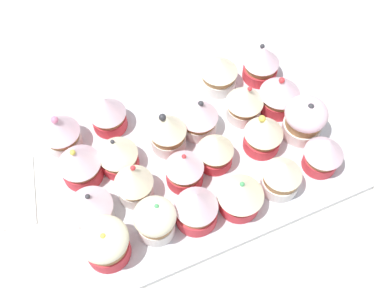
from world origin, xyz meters
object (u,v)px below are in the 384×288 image
(cupcake_3, at_px, (241,195))
(cupcake_8, at_px, (184,168))
(cupcake_2, at_px, (196,207))
(cupcake_1, at_px, (155,220))
(cupcake_4, at_px, (282,176))
(cupcake_17, at_px, (280,93))
(cupcake_16, at_px, (245,101))
(baking_tray, at_px, (192,156))
(cupcake_9, at_px, (215,150))
(cupcake_19, at_px, (107,112))
(cupcake_10, at_px, (264,133))
(cupcake_14, at_px, (168,131))
(cupcake_15, at_px, (199,117))
(cupcake_11, at_px, (305,119))
(cupcake_13, at_px, (118,154))
(cupcake_7, at_px, (134,183))
(cupcake_12, at_px, (79,163))
(cupcake_18, at_px, (60,130))
(cupcake_5, at_px, (324,153))
(cupcake_0, at_px, (105,243))
(cupcake_21, at_px, (261,62))
(cupcake_6, at_px, (91,207))
(cupcake_20, at_px, (219,73))

(cupcake_3, relative_size, cupcake_8, 1.00)
(cupcake_2, bearing_deg, cupcake_1, 174.62)
(cupcake_4, xyz_separation_m, cupcake_17, (0.07, 0.13, 0.00))
(cupcake_16, bearing_deg, cupcake_2, -136.88)
(baking_tray, xyz_separation_m, cupcake_16, (0.11, 0.03, 0.05))
(cupcake_4, distance_m, cupcake_9, 0.11)
(cupcake_19, bearing_deg, cupcake_2, -73.11)
(cupcake_10, distance_m, cupcake_14, 0.15)
(cupcake_9, height_order, cupcake_15, cupcake_15)
(cupcake_11, relative_size, cupcake_13, 1.17)
(cupcake_7, bearing_deg, cupcake_9, 1.86)
(baking_tray, xyz_separation_m, cupcake_17, (0.17, 0.03, 0.04))
(cupcake_4, height_order, cupcake_15, cupcake_15)
(cupcake_12, height_order, cupcake_18, cupcake_18)
(cupcake_13, bearing_deg, cupcake_2, -60.81)
(cupcake_4, relative_size, cupcake_19, 0.94)
(cupcake_10, bearing_deg, cupcake_14, 155.98)
(cupcake_8, relative_size, cupcake_16, 0.91)
(baking_tray, height_order, cupcake_13, cupcake_13)
(cupcake_3, relative_size, cupcake_10, 0.94)
(cupcake_14, xyz_separation_m, cupcake_16, (0.13, 0.00, -0.00))
(cupcake_10, bearing_deg, cupcake_5, -45.95)
(baking_tray, relative_size, cupcake_16, 5.95)
(cupcake_0, distance_m, cupcake_21, 0.40)
(cupcake_3, height_order, cupcake_14, cupcake_14)
(cupcake_3, xyz_separation_m, cupcake_10, (0.08, 0.08, 0.00))
(cupcake_5, relative_size, cupcake_19, 0.99)
(cupcake_5, distance_m, cupcake_12, 0.36)
(cupcake_9, xyz_separation_m, cupcake_11, (0.15, -0.01, 0.00))
(cupcake_3, bearing_deg, cupcake_14, 111.69)
(cupcake_16, distance_m, cupcake_18, 0.29)
(cupcake_1, distance_m, cupcake_16, 0.24)
(cupcake_4, distance_m, cupcake_10, 0.08)
(cupcake_8, xyz_separation_m, cupcake_10, (0.14, 0.01, 0.00))
(cupcake_10, distance_m, cupcake_19, 0.25)
(cupcake_2, relative_size, cupcake_11, 1.03)
(cupcake_5, distance_m, cupcake_19, 0.34)
(baking_tray, relative_size, cupcake_1, 6.46)
(baking_tray, xyz_separation_m, cupcake_13, (-0.11, 0.03, 0.04))
(cupcake_0, bearing_deg, cupcake_16, 25.83)
(cupcake_12, xyz_separation_m, cupcake_18, (-0.01, 0.07, 0.00))
(cupcake_1, xyz_separation_m, cupcake_6, (-0.08, 0.06, -0.00))
(cupcake_2, relative_size, cupcake_10, 1.04)
(baking_tray, bearing_deg, cupcake_15, 53.59)
(cupcake_6, height_order, cupcake_12, cupcake_12)
(cupcake_10, bearing_deg, cupcake_17, 43.25)
(cupcake_8, bearing_deg, cupcake_5, -16.85)
(cupcake_1, height_order, cupcake_18, cupcake_18)
(cupcake_3, relative_size, cupcake_12, 0.92)
(cupcake_1, xyz_separation_m, cupcake_20, (0.19, 0.20, -0.00))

